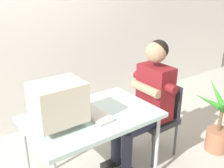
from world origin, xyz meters
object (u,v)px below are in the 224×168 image
object	(u,v)px
potted_plant	(219,125)
desk	(92,120)
office_chair	(159,114)
crt_monitor	(59,103)
person_seated	(147,98)
keyboard	(94,114)

from	to	relation	value
potted_plant	desk	bearing A→B (deg)	163.11
desk	office_chair	size ratio (longest dim) A/B	1.44
crt_monitor	office_chair	distance (m)	1.26
crt_monitor	person_seated	bearing A→B (deg)	-1.18
office_chair	potted_plant	bearing A→B (deg)	-34.12
desk	crt_monitor	bearing A→B (deg)	-177.04
desk	office_chair	xyz separation A→B (m)	(0.85, -0.04, -0.20)
potted_plant	crt_monitor	bearing A→B (deg)	166.59
crt_monitor	potted_plant	world-z (taller)	crt_monitor
desk	potted_plant	world-z (taller)	potted_plant
desk	keyboard	world-z (taller)	keyboard
keyboard	potted_plant	bearing A→B (deg)	-16.42
crt_monitor	person_seated	xyz separation A→B (m)	(0.99, -0.02, -0.22)
desk	person_seated	size ratio (longest dim) A/B	0.90
crt_monitor	keyboard	distance (m)	0.39
desk	keyboard	xyz separation A→B (m)	(0.01, -0.02, 0.07)
desk	crt_monitor	distance (m)	0.42
office_chair	desk	bearing A→B (deg)	177.50
keyboard	person_seated	distance (m)	0.65
desk	office_chair	world-z (taller)	office_chair
desk	person_seated	world-z (taller)	person_seated
person_seated	crt_monitor	bearing A→B (deg)	178.82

